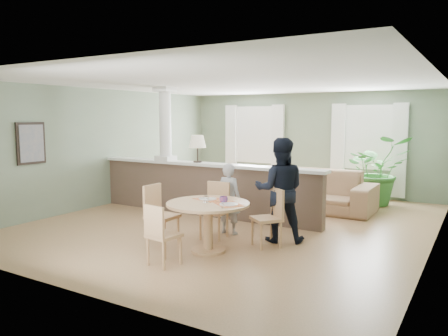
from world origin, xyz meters
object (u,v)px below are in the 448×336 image
Objects in this scene: sofa at (304,189)px; child_person at (229,199)px; chair_side at (158,212)px; dining_table at (209,213)px; chair_far_boy at (216,207)px; chair_near at (160,232)px; chair_far_man at (271,215)px; houseplant at (377,170)px; man_person at (280,190)px.

sofa is 2.42× the size of child_person.
dining_table is at bearing -83.68° from chair_side.
sofa is 3.05m from chair_far_boy.
sofa is 3.22× the size of chair_far_boy.
chair_near is at bearing -140.08° from chair_side.
chair_far_boy is 1.03m from chair_far_man.
dining_table is at bearing -72.91° from chair_far_boy.
chair_far_man is 1.07× the size of chair_near.
chair_far_man is at bearing -99.57° from houseplant.
sofa reaches higher than chair_near.
child_person is 0.98m from man_person.
man_person reaches higher than chair_near.
chair_far_boy reaches higher than chair_far_man.
sofa is 2.40× the size of dining_table.
chair_near is at bearing -103.38° from dining_table.
chair_side is (-1.58, -0.86, 0.03)m from chair_far_man.
man_person is at bearing -53.52° from chair_side.
dining_table is (-1.42, -5.07, -0.21)m from houseplant.
houseplant is 0.95× the size of man_person.
houseplant is at bearing 44.90° from sofa.
sofa is 3.28× the size of chair_far_man.
chair_far_boy is 0.34m from child_person.
chair_side is 2.02m from man_person.
chair_near is at bearing -79.61° from chair_far_man.
chair_side reaches higher than chair_near.
man_person is (1.03, 0.34, 0.34)m from chair_far_boy.
chair_side is at bearing 64.23° from child_person.
chair_far_man is 1.80m from chair_side.
chair_near is at bearing -105.31° from houseplant.
chair_far_man is 0.74× the size of child_person.
man_person is (0.95, 0.04, 0.23)m from child_person.
chair_side reaches higher than dining_table.
dining_table is at bearing 106.43° from child_person.
chair_side is 0.77× the size of child_person.
chair_near is 0.69× the size of child_person.
chair_far_boy is 0.55× the size of man_person.
chair_near is (-0.34, -4.67, 0.03)m from sofa.
houseplant reaches higher than chair_near.
man_person is at bearing 10.97° from chair_far_boy.
man_person reaches higher than dining_table.
child_person reaches higher than chair_side.
chair_near is (-0.21, -0.90, -0.13)m from dining_table.
chair_near reaches higher than dining_table.
sofa is 4.01m from chair_side.
chair_side is (-0.89, -0.11, -0.07)m from dining_table.
chair_far_boy is at bearing -76.97° from chair_near.
sofa is 1.77× the size of man_person.
chair_side reaches higher than chair_far_man.
man_person reaches higher than chair_far_boy.
man_person is (0.00, 0.34, 0.35)m from chair_far_man.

